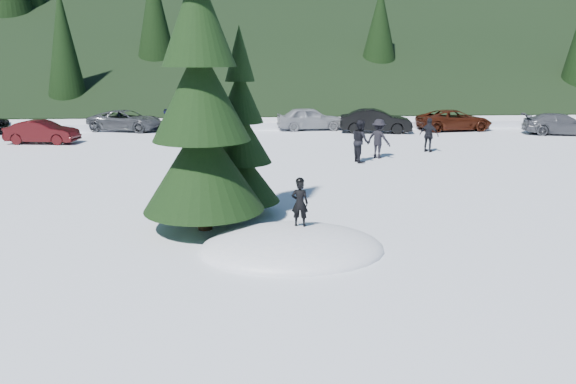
{
  "coord_description": "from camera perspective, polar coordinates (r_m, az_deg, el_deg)",
  "views": [
    {
      "loc": [
        -1.07,
        -12.77,
        4.58
      ],
      "look_at": [
        0.0,
        1.35,
        1.1
      ],
      "focal_mm": 35.0,
      "sensor_mm": 36.0,
      "label": 1
    }
  ],
  "objects": [
    {
      "name": "ground",
      "position": [
        13.61,
        0.42,
        -5.86
      ],
      "size": [
        200.0,
        200.0,
        0.0
      ],
      "primitive_type": "plane",
      "color": "white",
      "rests_on": "ground"
    },
    {
      "name": "spruce_short",
      "position": [
        16.16,
        -4.78,
        4.94
      ],
      "size": [
        2.2,
        2.2,
        5.37
      ],
      "color": "black",
      "rests_on": "ground"
    },
    {
      "name": "car_5",
      "position": [
        34.29,
        8.91,
        7.15
      ],
      "size": [
        4.44,
        2.17,
        1.4
      ],
      "primitive_type": "imported",
      "rotation": [
        0.0,
        0.0,
        1.4
      ],
      "color": "black",
      "rests_on": "ground"
    },
    {
      "name": "snow_mound",
      "position": [
        13.61,
        0.42,
        -5.86
      ],
      "size": [
        4.48,
        3.52,
        0.96
      ],
      "primitive_type": "ellipsoid",
      "color": "white",
      "rests_on": "ground"
    },
    {
      "name": "child_skier",
      "position": [
        13.68,
        1.21,
        -1.15
      ],
      "size": [
        0.47,
        0.36,
        1.14
      ],
      "primitive_type": "imported",
      "rotation": [
        0.0,
        0.0,
        2.91
      ],
      "color": "black",
      "rests_on": "snow_mound"
    },
    {
      "name": "car_3",
      "position": [
        35.57,
        -8.77,
        7.32
      ],
      "size": [
        4.73,
        2.33,
        1.32
      ],
      "primitive_type": "imported",
      "rotation": [
        0.0,
        0.0,
        1.68
      ],
      "color": "black",
      "rests_on": "ground"
    },
    {
      "name": "adult_2",
      "position": [
        25.71,
        9.18,
        5.36
      ],
      "size": [
        1.29,
        1.25,
        1.76
      ],
      "primitive_type": "imported",
      "rotation": [
        0.0,
        0.0,
        2.42
      ],
      "color": "black",
      "rests_on": "ground"
    },
    {
      "name": "adult_0",
      "position": [
        24.65,
        7.38,
        5.16
      ],
      "size": [
        0.83,
        1.0,
        1.85
      ],
      "primitive_type": "imported",
      "rotation": [
        0.0,
        0.0,
        1.73
      ],
      "color": "black",
      "rests_on": "ground"
    },
    {
      "name": "spruce_tall",
      "position": [
        14.67,
        -8.86,
        8.72
      ],
      "size": [
        3.2,
        3.2,
        8.6
      ],
      "color": "black",
      "rests_on": "ground"
    },
    {
      "name": "adult_1",
      "position": [
        27.85,
        14.13,
        5.63
      ],
      "size": [
        0.98,
        0.93,
        1.64
      ],
      "primitive_type": "imported",
      "rotation": [
        0.0,
        0.0,
        2.42
      ],
      "color": "black",
      "rests_on": "ground"
    },
    {
      "name": "car_1",
      "position": [
        32.4,
        -23.71,
        5.61
      ],
      "size": [
        3.85,
        1.79,
        1.22
      ],
      "primitive_type": "imported",
      "rotation": [
        0.0,
        0.0,
        1.43
      ],
      "color": "#34090B",
      "rests_on": "ground"
    },
    {
      "name": "car_7",
      "position": [
        36.71,
        25.97,
        6.22
      ],
      "size": [
        4.51,
        2.62,
        1.23
      ],
      "primitive_type": "imported",
      "rotation": [
        0.0,
        0.0,
        1.35
      ],
      "color": "#4B4D53",
      "rests_on": "ground"
    },
    {
      "name": "car_2",
      "position": [
        36.07,
        -16.11,
        6.99
      ],
      "size": [
        4.96,
        3.29,
        1.27
      ],
      "primitive_type": "imported",
      "rotation": [
        0.0,
        0.0,
        1.29
      ],
      "color": "#44464B",
      "rests_on": "ground"
    },
    {
      "name": "car_6",
      "position": [
        36.4,
        16.54,
        7.02
      ],
      "size": [
        4.76,
        2.58,
        1.27
      ],
      "primitive_type": "imported",
      "rotation": [
        0.0,
        0.0,
        1.68
      ],
      "color": "#3B150A",
      "rests_on": "ground"
    },
    {
      "name": "car_4",
      "position": [
        35.18,
        2.25,
        7.47
      ],
      "size": [
        4.27,
        1.99,
        1.41
      ],
      "primitive_type": "imported",
      "rotation": [
        0.0,
        0.0,
        1.65
      ],
      "color": "#95979D",
      "rests_on": "ground"
    }
  ]
}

